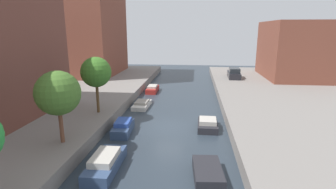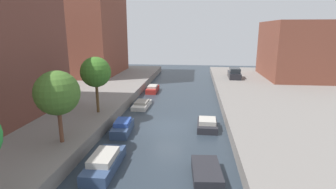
# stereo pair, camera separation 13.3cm
# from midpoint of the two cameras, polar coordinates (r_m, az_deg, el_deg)

# --- Properties ---
(ground_plane) EXTENTS (84.00, 84.00, 0.00)m
(ground_plane) POSITION_cam_midpoint_polar(r_m,az_deg,el_deg) (23.33, 0.05, -6.98)
(ground_plane) COLOR #28333D
(quay_left) EXTENTS (20.00, 64.00, 1.00)m
(quay_left) POSITION_cam_midpoint_polar(r_m,az_deg,el_deg) (28.81, -31.22, -3.92)
(quay_left) COLOR gray
(quay_left) RESTS_ON ground_plane
(apartment_tower_far) EXTENTS (10.00, 13.59, 18.11)m
(apartment_tower_far) POSITION_cam_midpoint_polar(r_m,az_deg,el_deg) (47.09, -17.43, 15.38)
(apartment_tower_far) COLOR brown
(apartment_tower_far) RESTS_ON quay_left
(low_block_right) EXTENTS (10.00, 12.41, 8.59)m
(low_block_right) POSITION_cam_midpoint_polar(r_m,az_deg,el_deg) (45.74, 26.47, 8.66)
(low_block_right) COLOR brown
(low_block_right) RESTS_ON quay_right
(street_tree_1) EXTENTS (2.88, 2.88, 4.81)m
(street_tree_1) POSITION_cam_midpoint_polar(r_m,az_deg,el_deg) (18.21, -22.97, 0.25)
(street_tree_1) COLOR brown
(street_tree_1) RESTS_ON quay_left
(street_tree_2) EXTENTS (2.68, 2.68, 5.03)m
(street_tree_2) POSITION_cam_midpoint_polar(r_m,az_deg,el_deg) (24.03, -15.52, 4.67)
(street_tree_2) COLOR brown
(street_tree_2) RESTS_ON quay_left
(parked_car) EXTENTS (1.92, 4.70, 1.58)m
(parked_car) POSITION_cam_midpoint_polar(r_m,az_deg,el_deg) (42.32, 14.04, 4.42)
(parked_car) COLOR black
(parked_car) RESTS_ON quay_right
(moored_boat_left_2) EXTENTS (1.59, 4.24, 1.06)m
(moored_boat_left_2) POSITION_cam_midpoint_polar(r_m,az_deg,el_deg) (16.94, -13.63, -14.17)
(moored_boat_left_2) COLOR #33476B
(moored_boat_left_2) RESTS_ON ground_plane
(moored_boat_left_3) EXTENTS (1.59, 3.50, 1.02)m
(moored_boat_left_3) POSITION_cam_midpoint_polar(r_m,az_deg,el_deg) (22.28, -9.89, -7.01)
(moored_boat_left_3) COLOR #33476B
(moored_boat_left_3) RESTS_ON ground_plane
(moored_boat_left_4) EXTENTS (1.65, 3.60, 0.68)m
(moored_boat_left_4) POSITION_cam_midpoint_polar(r_m,az_deg,el_deg) (29.14, -5.83, -2.17)
(moored_boat_left_4) COLOR beige
(moored_boat_left_4) RESTS_ON ground_plane
(moored_boat_left_5) EXTENTS (1.37, 3.64, 0.90)m
(moored_boat_left_5) POSITION_cam_midpoint_polar(r_m,az_deg,el_deg) (36.17, -3.49, 1.20)
(moored_boat_left_5) COLOR maroon
(moored_boat_left_5) RESTS_ON ground_plane
(moored_boat_right_2) EXTENTS (1.81, 3.16, 0.70)m
(moored_boat_right_2) POSITION_cam_midpoint_polar(r_m,az_deg,el_deg) (15.84, 8.35, -16.43)
(moored_boat_right_2) COLOR #232328
(moored_boat_right_2) RESTS_ON ground_plane
(moored_boat_right_3) EXTENTS (1.73, 3.03, 0.92)m
(moored_boat_right_3) POSITION_cam_midpoint_polar(r_m,az_deg,el_deg) (22.98, 8.43, -6.44)
(moored_boat_right_3) COLOR #232328
(moored_boat_right_3) RESTS_ON ground_plane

